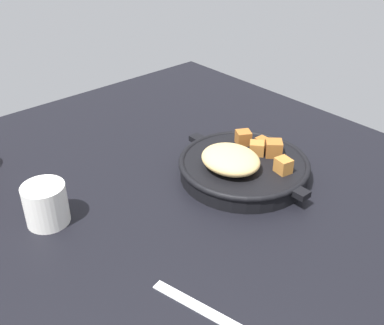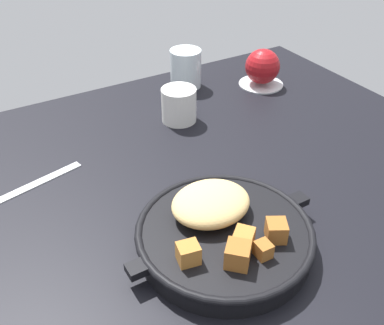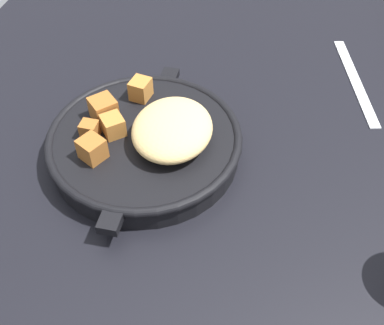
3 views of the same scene
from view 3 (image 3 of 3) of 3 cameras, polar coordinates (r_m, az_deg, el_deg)
The scene contains 3 objects.
ground_plane at distance 59.91cm, azimuth 3.09°, elevation -2.80°, with size 112.05×96.16×2.40cm, color black.
cast_iron_skillet at distance 60.32cm, azimuth -5.55°, elevation 2.78°, with size 29.89×25.53×7.26cm.
butter_knife at distance 78.02cm, azimuth 19.59°, elevation 9.58°, with size 22.05×1.60×0.36cm, color silver.
Camera 3 is at (38.06, 4.87, 44.81)cm, focal length 43.04 mm.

